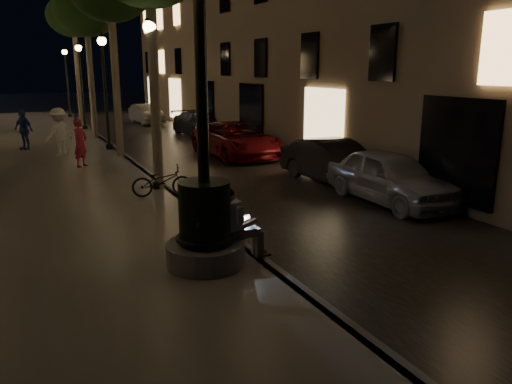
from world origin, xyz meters
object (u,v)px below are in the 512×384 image
tree_third (86,12)px  car_third (236,139)px  car_front (390,177)px  fountain_lamppost (205,209)px  tree_far (73,17)px  bicycle (162,181)px  lamp_curb_a (152,81)px  pedestrian_red (80,143)px  lamp_curb_b (104,77)px  pedestrian_blue (24,130)px  lamp_curb_d (66,73)px  car_second (334,162)px  lamp_curb_c (81,74)px  pedestrian_white (59,132)px  seated_man_laptop (237,222)px  car_rear (199,124)px  car_fifth (147,114)px

tree_third → car_third: tree_third is taller
car_front → fountain_lamppost: bearing=-157.5°
tree_far → bicycle: size_ratio=4.67×
car_front → car_third: (-0.86, 8.51, -0.01)m
car_third → lamp_curb_a: bearing=-134.0°
pedestrian_red → lamp_curb_b: bearing=20.2°
pedestrian_blue → car_front: bearing=-5.0°
lamp_curb_d → bicycle: 25.07m
lamp_curb_d → bicycle: bearing=-90.2°
lamp_curb_a → car_third: lamp_curb_a is taller
lamp_curb_b → car_second: (5.50, -8.86, -2.55)m
fountain_lamppost → lamp_curb_c: size_ratio=1.08×
car_second → pedestrian_white: bearing=129.1°
seated_man_laptop → pedestrian_white: (-1.93, 12.95, 0.24)m
pedestrian_red → car_third: bearing=-41.0°
pedestrian_blue → bicycle: bearing=-22.2°
fountain_lamppost → car_second: 8.07m
lamp_curb_b → lamp_curb_c: 8.00m
tree_far → car_third: 14.92m
tree_third → car_front: bearing=-70.5°
car_second → tree_third: bearing=108.3°
lamp_curb_d → lamp_curb_a: bearing=-90.0°
car_third → car_rear: bearing=82.1°
seated_man_laptop → lamp_curb_a: lamp_curb_a is taller
seated_man_laptop → car_third: bearing=66.8°
tree_far → car_front: size_ratio=1.78×
tree_far → car_third: tree_far is taller
lamp_curb_c → car_fifth: bearing=35.9°
lamp_curb_a → pedestrian_white: size_ratio=2.55×
seated_man_laptop → pedestrian_blue: size_ratio=0.79×
car_third → car_rear: size_ratio=1.17×
seated_man_laptop → lamp_curb_b: lamp_curb_b is taller
car_fifth → bicycle: (-4.40, -20.05, -0.02)m
tree_far → pedestrian_red: tree_far is taller
pedestrian_red → car_fifth: bearing=21.7°
lamp_curb_a → pedestrian_red: bearing=109.3°
car_second → pedestrian_red: (-7.04, 5.25, 0.35)m
tree_third → pedestrian_red: bearing=-101.5°
seated_man_laptop → lamp_curb_b: size_ratio=0.28×
tree_third → pedestrian_red: (-1.54, -7.61, -5.10)m
car_second → car_fifth: bearing=88.6°
car_second → pedestrian_red: 8.79m
tree_third → tree_far: tree_far is taller
fountain_lamppost → seated_man_laptop: size_ratio=3.90×
pedestrian_blue → fountain_lamppost: bearing=-29.6°
car_second → car_rear: car_second is taller
bicycle → tree_far: bearing=12.6°
pedestrian_red → lamp_curb_c: bearing=35.8°
lamp_curb_c → car_second: bearing=-71.9°
lamp_curb_a → car_rear: size_ratio=1.10×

